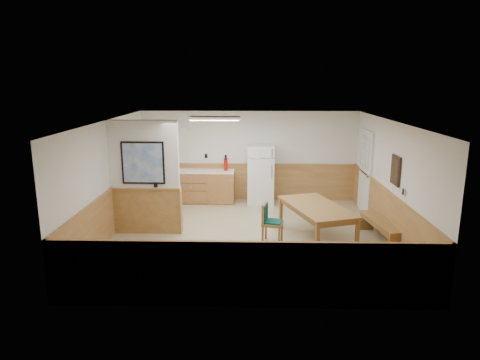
{
  "coord_description": "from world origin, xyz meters",
  "views": [
    {
      "loc": [
        0.04,
        -8.8,
        3.31
      ],
      "look_at": [
        -0.18,
        0.4,
        1.17
      ],
      "focal_mm": 32.0,
      "sensor_mm": 36.0,
      "label": 1
    }
  ],
  "objects_px": {
    "dining_table": "(316,210)",
    "dining_chair": "(269,220)",
    "fire_extinguisher": "(226,164)",
    "soap_bottle": "(173,166)",
    "refrigerator": "(261,174)",
    "dining_bench": "(381,225)"
  },
  "relations": [
    {
      "from": "dining_table",
      "to": "fire_extinguisher",
      "type": "distance_m",
      "value": 3.53
    },
    {
      "from": "dining_bench",
      "to": "fire_extinguisher",
      "type": "bearing_deg",
      "value": 132.19
    },
    {
      "from": "soap_bottle",
      "to": "dining_table",
      "type": "bearing_deg",
      "value": -38.82
    },
    {
      "from": "dining_chair",
      "to": "fire_extinguisher",
      "type": "bearing_deg",
      "value": 122.73
    },
    {
      "from": "refrigerator",
      "to": "dining_chair",
      "type": "distance_m",
      "value": 2.99
    },
    {
      "from": "refrigerator",
      "to": "dining_table",
      "type": "distance_m",
      "value": 3.0
    },
    {
      "from": "refrigerator",
      "to": "dining_bench",
      "type": "relative_size",
      "value": 1.02
    },
    {
      "from": "refrigerator",
      "to": "fire_extinguisher",
      "type": "xyz_separation_m",
      "value": [
        -0.96,
        0.04,
        0.29
      ]
    },
    {
      "from": "dining_table",
      "to": "fire_extinguisher",
      "type": "xyz_separation_m",
      "value": [
        -2.07,
        2.83,
        0.43
      ]
    },
    {
      "from": "dining_bench",
      "to": "dining_chair",
      "type": "relative_size",
      "value": 1.85
    },
    {
      "from": "dining_bench",
      "to": "soap_bottle",
      "type": "bearing_deg",
      "value": 141.57
    },
    {
      "from": "refrigerator",
      "to": "fire_extinguisher",
      "type": "relative_size",
      "value": 3.68
    },
    {
      "from": "dining_table",
      "to": "soap_bottle",
      "type": "height_order",
      "value": "soap_bottle"
    },
    {
      "from": "soap_bottle",
      "to": "dining_bench",
      "type": "bearing_deg",
      "value": -30.54
    },
    {
      "from": "soap_bottle",
      "to": "dining_chair",
      "type": "bearing_deg",
      "value": -50.15
    },
    {
      "from": "dining_table",
      "to": "fire_extinguisher",
      "type": "bearing_deg",
      "value": 108.05
    },
    {
      "from": "dining_table",
      "to": "refrigerator",
      "type": "bearing_deg",
      "value": 93.64
    },
    {
      "from": "fire_extinguisher",
      "to": "refrigerator",
      "type": "bearing_deg",
      "value": -3.06
    },
    {
      "from": "dining_table",
      "to": "dining_bench",
      "type": "bearing_deg",
      "value": -20.03
    },
    {
      "from": "refrigerator",
      "to": "dining_bench",
      "type": "xyz_separation_m",
      "value": [
        2.48,
        -2.83,
        -0.46
      ]
    },
    {
      "from": "dining_table",
      "to": "dining_chair",
      "type": "bearing_deg",
      "value": 172.22
    },
    {
      "from": "dining_table",
      "to": "dining_chair",
      "type": "distance_m",
      "value": 1.04
    }
  ]
}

